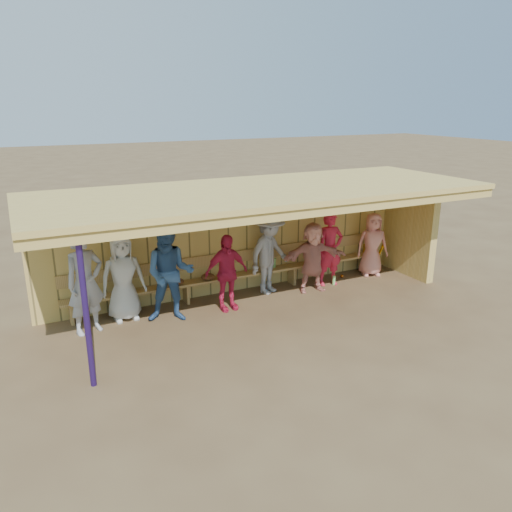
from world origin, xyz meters
The scene contains 12 objects.
ground centered at (0.00, 0.00, 0.00)m, with size 90.00×90.00×0.00m, color brown.
player_a centered at (-3.35, 0.53, 0.96)m, with size 0.70×0.46×1.92m, color #9C9FA5.
player_b centered at (-2.62, 0.81, 0.86)m, with size 0.84×0.55×1.72m, color silver.
player_c centered at (-1.83, 0.34, 0.96)m, with size 0.93×0.72×1.91m, color #345B91.
player_d centered at (-0.66, 0.36, 0.79)m, with size 0.92×0.38×1.58m, color #CE2147.
player_e centered at (0.55, 0.81, 0.91)m, with size 1.18×0.68×1.82m, color #999CA1.
player_f centered at (1.46, 0.47, 0.78)m, with size 1.46×0.46×1.57m, color #DE8E7D.
player_g centered at (2.04, 0.64, 0.85)m, with size 0.62×0.41×1.71m, color red.
player_h centered at (3.35, 0.75, 0.77)m, with size 0.75×0.49×1.54m, color #E38E80.
dugout_structure centered at (0.39, 0.69, 1.69)m, with size 8.80×3.20×2.50m.
bench centered at (0.00, 1.12, 0.53)m, with size 7.60×0.34×0.93m.
dugout_equipment centered at (-0.75, 0.99, 0.49)m, with size 6.52×0.62×0.80m.
Camera 1 is at (-4.36, -8.37, 4.07)m, focal length 35.00 mm.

